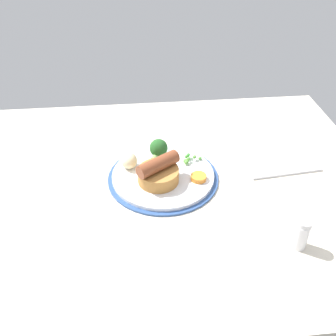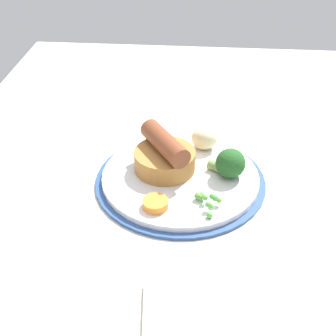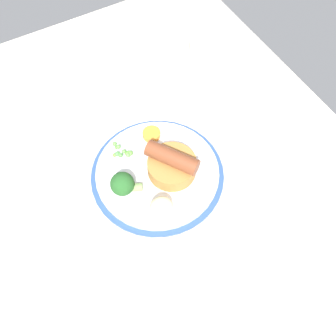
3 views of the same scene
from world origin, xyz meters
TOP-DOWN VIEW (x-y plane):
  - dining_table at (0.00, 0.00)cm, footprint 110.00×80.00cm
  - dinner_plate at (2.71, 1.32)cm, footprint 26.32×26.32cm
  - sausage_pudding at (1.39, -1.21)cm, footprint 10.24×9.49cm
  - pea_pile at (9.61, 5.51)cm, footprint 4.86×3.92cm
  - broccoli_floret_near at (2.24, 8.72)cm, footprint 4.68×5.83cm
  - potato_chunk_1 at (-5.19, 4.79)cm, footprint 4.33×4.70cm
  - carrot_slice_0 at (10.70, -1.68)cm, footprint 5.08×5.08cm
  - fork at (32.76, -0.49)cm, footprint 18.07×3.36cm
  - salt_shaker at (26.83, -22.24)cm, footprint 2.98×2.98cm

SIDE VIEW (x-z plane):
  - dining_table at x=0.00cm, z-range 0.00..3.00cm
  - fork at x=32.76cm, z-range 3.00..3.60cm
  - dinner_plate at x=2.71cm, z-range 2.87..4.27cm
  - carrot_slice_0 at x=10.70cm, z-range 4.40..5.57cm
  - pea_pile at x=9.61cm, z-range 4.47..6.08cm
  - potato_chunk_1 at x=-5.19cm, z-range 4.40..8.23cm
  - salt_shaker at x=26.83cm, z-range 2.96..9.79cm
  - broccoli_floret_near at x=2.24cm, z-range 4.32..8.87cm
  - sausage_pudding at x=1.39cm, z-range 3.68..10.04cm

